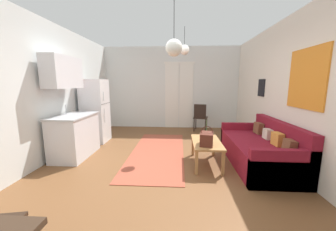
{
  "coord_description": "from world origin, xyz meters",
  "views": [
    {
      "loc": [
        0.3,
        -3.22,
        1.54
      ],
      "look_at": [
        0.03,
        1.23,
        0.79
      ],
      "focal_mm": 20.55,
      "sensor_mm": 36.0,
      "label": 1
    }
  ],
  "objects": [
    {
      "name": "coffee_table",
      "position": [
        0.82,
        0.32,
        0.39
      ],
      "size": [
        0.52,
        0.98,
        0.45
      ],
      "color": "#A87542",
      "rests_on": "ground_plane"
    },
    {
      "name": "ground_plane",
      "position": [
        0.0,
        0.0,
        -0.05
      ],
      "size": [
        5.14,
        7.45,
        0.1
      ],
      "primitive_type": "cube",
      "color": "brown"
    },
    {
      "name": "refrigerator",
      "position": [
        -1.9,
        1.63,
        0.82
      ],
      "size": [
        0.6,
        0.61,
        1.64
      ],
      "color": "white",
      "rests_on": "ground_plane"
    },
    {
      "name": "kitchen_counter",
      "position": [
        -1.93,
        0.58,
        0.78
      ],
      "size": [
        0.63,
        1.09,
        2.07
      ],
      "color": "silver",
      "rests_on": "ground_plane"
    },
    {
      "name": "pendant_lamp_far",
      "position": [
        0.4,
        1.2,
        2.26
      ],
      "size": [
        0.22,
        0.22,
        0.6
      ],
      "color": "black"
    },
    {
      "name": "pendant_lamp_near",
      "position": [
        0.22,
        -0.71,
        1.98
      ],
      "size": [
        0.21,
        0.21,
        0.88
      ],
      "color": "black"
    },
    {
      "name": "wall_back",
      "position": [
        0.01,
        3.47,
        1.37
      ],
      "size": [
        4.74,
        0.13,
        2.75
      ],
      "color": "silver",
      "rests_on": "ground_plane"
    },
    {
      "name": "handbag",
      "position": [
        0.79,
        0.1,
        0.57
      ],
      "size": [
        0.27,
        0.35,
        0.34
      ],
      "color": "#512319",
      "rests_on": "coffee_table"
    },
    {
      "name": "couch",
      "position": [
        1.87,
        0.38,
        0.28
      ],
      "size": [
        0.95,
        1.95,
        0.83
      ],
      "color": "maroon",
      "rests_on": "ground_plane"
    },
    {
      "name": "area_rug",
      "position": [
        -0.18,
        0.9,
        0.01
      ],
      "size": [
        1.15,
        2.93,
        0.01
      ],
      "primitive_type": "cube",
      "color": "#9E4733",
      "rests_on": "ground_plane"
    },
    {
      "name": "bamboo_vase",
      "position": [
        0.81,
        0.37,
        0.55
      ],
      "size": [
        0.08,
        0.08,
        0.4
      ],
      "color": "#47704C",
      "rests_on": "coffee_table"
    },
    {
      "name": "wall_left",
      "position": [
        -2.32,
        0.0,
        1.38
      ],
      "size": [
        0.12,
        7.05,
        2.75
      ],
      "color": "silver",
      "rests_on": "ground_plane"
    },
    {
      "name": "wall_right",
      "position": [
        2.32,
        0.0,
        1.38
      ],
      "size": [
        0.12,
        7.05,
        2.75
      ],
      "color": "silver",
      "rests_on": "ground_plane"
    },
    {
      "name": "accent_chair",
      "position": [
        0.97,
        2.9,
        0.5
      ],
      "size": [
        0.51,
        0.49,
        0.89
      ],
      "rotation": [
        0.0,
        0.0,
        2.89
      ],
      "color": "black",
      "rests_on": "ground_plane"
    }
  ]
}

